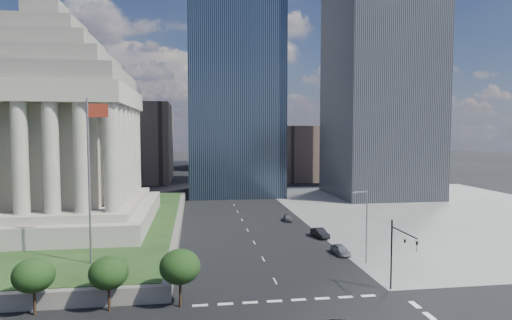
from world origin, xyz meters
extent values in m
plane|color=black|center=(0.00, 100.00, 0.00)|extent=(500.00, 500.00, 0.00)
cube|color=slate|center=(46.00, 60.00, 0.01)|extent=(68.00, 90.00, 0.03)
cylinder|color=slate|center=(-22.00, 24.00, 11.90)|extent=(0.24, 0.24, 20.00)
cube|color=maroon|center=(-20.80, 24.00, 20.40)|extent=(2.40, 0.05, 1.60)
cube|color=black|center=(2.00, 95.00, 30.00)|extent=(26.00, 26.00, 60.00)
cube|color=black|center=(42.00, 85.00, 50.00)|extent=(26.00, 28.00, 100.00)
cube|color=brown|center=(32.00, 130.00, 10.00)|extent=(20.00, 30.00, 20.00)
cube|color=brown|center=(-30.00, 130.00, 14.00)|extent=(24.00, 30.00, 28.00)
cylinder|color=black|center=(12.50, 15.50, 4.00)|extent=(0.18, 0.18, 8.00)
cylinder|color=black|center=(12.50, 12.75, 7.20)|extent=(0.14, 5.50, 0.14)
cube|color=black|center=(12.50, 10.00, 6.40)|extent=(0.30, 0.30, 1.10)
cylinder|color=slate|center=(13.50, 25.00, 5.00)|extent=(0.16, 0.16, 10.00)
cylinder|color=slate|center=(12.60, 25.00, 9.80)|extent=(1.80, 0.12, 0.12)
cube|color=slate|center=(11.70, 25.00, 9.70)|extent=(0.50, 0.22, 0.14)
imported|color=gray|center=(11.50, 29.59, 0.73)|extent=(4.41, 2.11, 1.45)
imported|color=black|center=(11.50, 39.85, 0.75)|extent=(4.77, 2.36, 1.50)
imported|color=#4C4E52|center=(9.00, 53.83, 0.66)|extent=(2.05, 4.03, 1.31)
camera|label=1|loc=(-9.41, -29.28, 17.84)|focal=30.00mm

